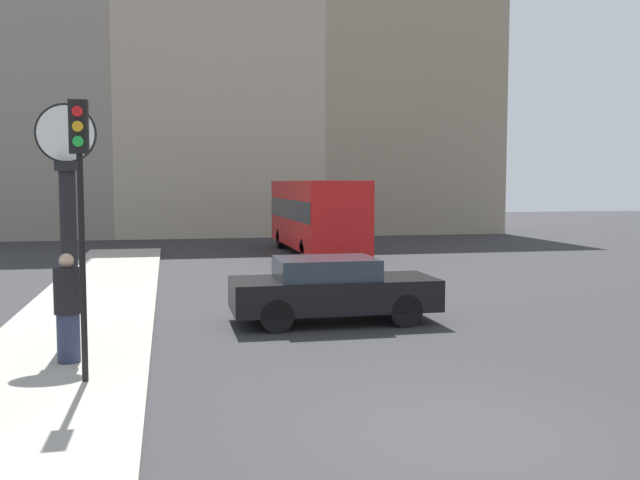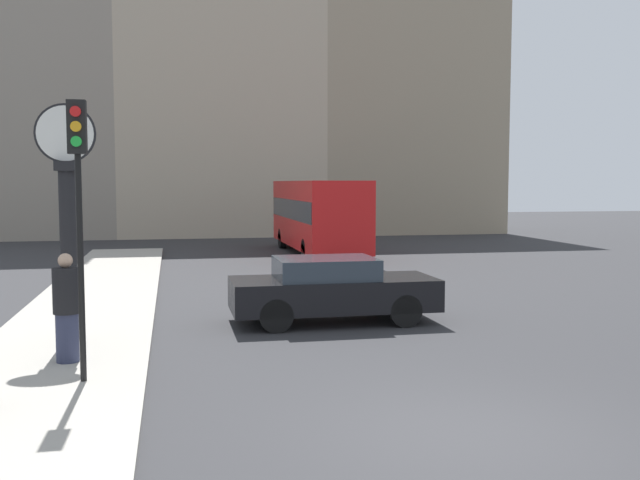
# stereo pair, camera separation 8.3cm
# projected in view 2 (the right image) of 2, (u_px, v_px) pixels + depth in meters

# --- Properties ---
(ground_plane) EXTENTS (120.00, 120.00, 0.00)m
(ground_plane) POSITION_uv_depth(u_px,v_px,m) (471.00, 437.00, 8.41)
(ground_plane) COLOR #2D2D30
(sidewalk_corner) EXTENTS (2.98, 26.49, 0.11)m
(sidewalk_corner) POSITION_uv_depth(u_px,v_px,m) (98.00, 297.00, 18.30)
(sidewalk_corner) COLOR #A39E93
(sidewalk_corner) RESTS_ON ground_plane
(building_row) EXTENTS (31.84, 5.00, 18.78)m
(building_row) POSITION_uv_depth(u_px,v_px,m) (219.00, 89.00, 40.27)
(building_row) COLOR gray
(building_row) RESTS_ON ground_plane
(sedan_car) EXTENTS (4.36, 1.80, 1.40)m
(sedan_car) POSITION_uv_depth(u_px,v_px,m) (332.00, 289.00, 15.24)
(sedan_car) COLOR black
(sedan_car) RESTS_ON ground_plane
(bus_distant) EXTENTS (2.33, 9.63, 3.07)m
(bus_distant) POSITION_uv_depth(u_px,v_px,m) (317.00, 213.00, 29.80)
(bus_distant) COLOR red
(bus_distant) RESTS_ON ground_plane
(traffic_light_near) EXTENTS (0.26, 0.24, 4.06)m
(traffic_light_near) POSITION_uv_depth(u_px,v_px,m) (78.00, 183.00, 10.16)
(traffic_light_near) COLOR black
(traffic_light_near) RESTS_ON sidewalk_corner
(street_clock) EXTENTS (1.06, 0.37, 4.29)m
(street_clock) POSITION_uv_depth(u_px,v_px,m) (68.00, 220.00, 12.72)
(street_clock) COLOR black
(street_clock) RESTS_ON sidewalk_corner
(pedestrian_black_jacket) EXTENTS (0.42, 0.42, 1.76)m
(pedestrian_black_jacket) POSITION_uv_depth(u_px,v_px,m) (67.00, 309.00, 11.45)
(pedestrian_black_jacket) COLOR #2D334C
(pedestrian_black_jacket) RESTS_ON sidewalk_corner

